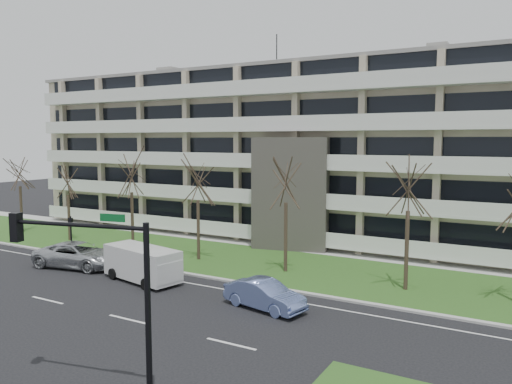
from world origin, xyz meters
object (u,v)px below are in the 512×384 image
Objects in this scene: traffic_signal at (99,279)px; pedestrian_signal at (71,231)px; silver_pickup at (78,255)px; blue_sedan at (265,295)px; white_van at (143,261)px.

traffic_signal reaches higher than pedestrian_signal.
pedestrian_signal is at bearing 46.15° from silver_pickup.
blue_sedan is 9.09m from white_van.
traffic_signal is (14.83, -11.79, 3.27)m from silver_pickup.
blue_sedan is 1.50× the size of pedestrian_signal.
white_van is at bearing 97.10° from blue_sedan.
silver_pickup is 1.35× the size of blue_sedan.
pedestrian_signal is (-3.18, 2.09, 1.08)m from silver_pickup.
white_van is 1.90× the size of pedestrian_signal.
pedestrian_signal reaches higher than silver_pickup.
silver_pickup is at bearing -45.22° from pedestrian_signal.
pedestrian_signal is (-18.53, 3.25, 1.19)m from blue_sedan.
blue_sedan is 11.17m from traffic_signal.
silver_pickup is at bearing 97.40° from blue_sedan.
pedestrian_signal reaches higher than blue_sedan.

